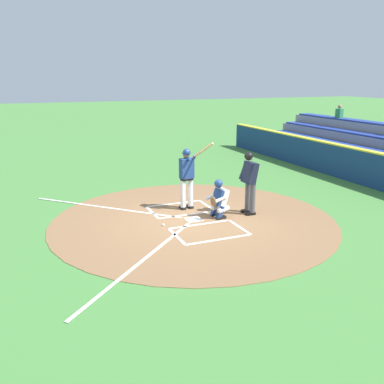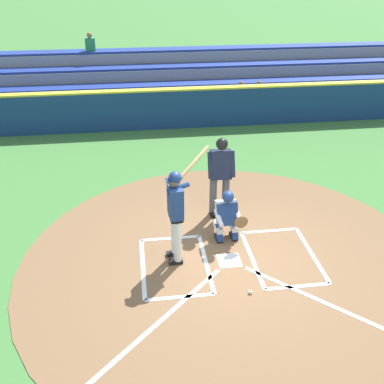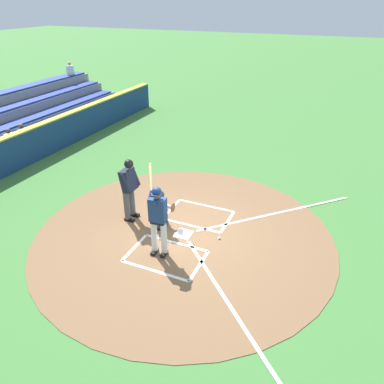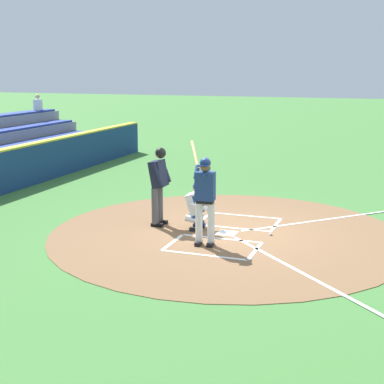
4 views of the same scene
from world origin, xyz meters
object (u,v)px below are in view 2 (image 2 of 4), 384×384
(batter, at_px, (176,210))
(catcher, at_px, (228,215))
(baseball, at_px, (250,292))
(plate_umpire, at_px, (221,172))

(batter, bearing_deg, catcher, -153.71)
(baseball, bearing_deg, plate_umpire, -88.95)
(catcher, bearing_deg, batter, 26.29)
(catcher, distance_m, plate_umpire, 1.08)
(plate_umpire, bearing_deg, catcher, 88.62)
(batter, xyz_separation_m, plate_umpire, (-1.11, -1.50, -0.02))
(plate_umpire, height_order, baseball, plate_umpire)
(catcher, height_order, plate_umpire, plate_umpire)
(batter, relative_size, baseball, 28.76)
(catcher, distance_m, baseball, 1.80)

